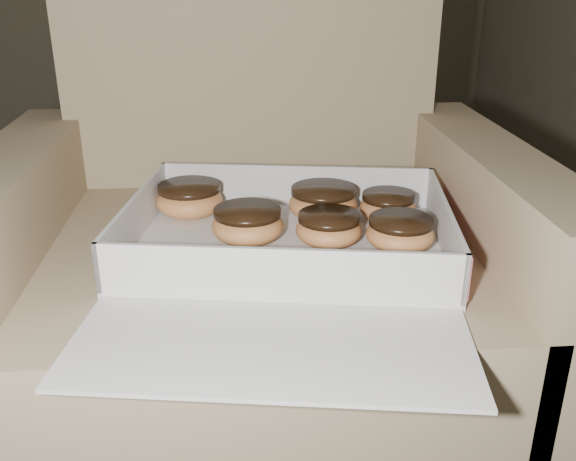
# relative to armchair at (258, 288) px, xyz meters

# --- Properties ---
(armchair) EXTENTS (0.80, 0.68, 0.84)m
(armchair) POSITION_rel_armchair_xyz_m (0.00, 0.00, 0.00)
(armchair) COLOR #8B7958
(armchair) RESTS_ON floor
(bakery_box) EXTENTS (0.50, 0.56, 0.07)m
(bakery_box) POSITION_rel_armchair_xyz_m (0.04, -0.14, 0.12)
(bakery_box) COLOR silver
(bakery_box) RESTS_ON armchair
(donut_a) EXTENTS (0.09, 0.09, 0.05)m
(donut_a) POSITION_rel_armchair_xyz_m (0.10, -0.10, 0.14)
(donut_a) COLOR #DB8B4C
(donut_a) RESTS_ON bakery_box
(donut_b) EXTENTS (0.10, 0.10, 0.05)m
(donut_b) POSITION_rel_armchair_xyz_m (-0.10, 0.03, 0.15)
(donut_b) COLOR #DB8B4C
(donut_b) RESTS_ON bakery_box
(donut_c) EXTENTS (0.10, 0.10, 0.05)m
(donut_c) POSITION_rel_armchair_xyz_m (0.10, -0.01, 0.15)
(donut_c) COLOR #DB8B4C
(donut_c) RESTS_ON bakery_box
(donut_d) EXTENTS (0.09, 0.09, 0.05)m
(donut_d) POSITION_rel_armchair_xyz_m (0.19, -0.13, 0.14)
(donut_d) COLOR #DB8B4C
(donut_d) RESTS_ON bakery_box
(donut_e) EXTENTS (0.10, 0.10, 0.05)m
(donut_e) POSITION_rel_armchair_xyz_m (-0.02, -0.08, 0.15)
(donut_e) COLOR #DB8B4C
(donut_e) RESTS_ON bakery_box
(donut_f) EXTENTS (0.08, 0.08, 0.04)m
(donut_f) POSITION_rel_armchair_xyz_m (0.20, -0.02, 0.14)
(donut_f) COLOR #DB8B4C
(donut_f) RESTS_ON bakery_box
(crumb_a) EXTENTS (0.01, 0.01, 0.00)m
(crumb_a) POSITION_rel_armchair_xyz_m (-0.13, -0.18, 0.12)
(crumb_a) COLOR black
(crumb_a) RESTS_ON bakery_box
(crumb_b) EXTENTS (0.01, 0.01, 0.00)m
(crumb_b) POSITION_rel_armchair_xyz_m (-0.06, -0.19, 0.12)
(crumb_b) COLOR black
(crumb_b) RESTS_ON bakery_box
(crumb_c) EXTENTS (0.01, 0.01, 0.00)m
(crumb_c) POSITION_rel_armchair_xyz_m (0.18, -0.26, 0.12)
(crumb_c) COLOR black
(crumb_c) RESTS_ON bakery_box
(crumb_d) EXTENTS (0.01, 0.01, 0.00)m
(crumb_d) POSITION_rel_armchair_xyz_m (0.07, -0.16, 0.12)
(crumb_d) COLOR black
(crumb_d) RESTS_ON bakery_box
(crumb_e) EXTENTS (0.01, 0.01, 0.00)m
(crumb_e) POSITION_rel_armchair_xyz_m (0.22, -0.18, 0.12)
(crumb_e) COLOR black
(crumb_e) RESTS_ON bakery_box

